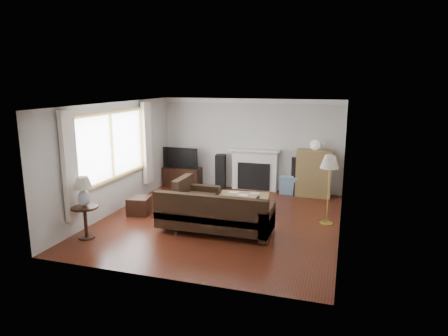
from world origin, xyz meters
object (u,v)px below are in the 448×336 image
(tv_stand, at_px, (182,177))
(coffee_table, at_px, (244,204))
(sectional_sofa, at_px, (215,213))
(side_table, at_px, (86,222))
(floor_lamp, at_px, (328,190))
(bookshelf, at_px, (314,173))

(tv_stand, distance_m, coffee_table, 2.95)
(sectional_sofa, bearing_deg, side_table, -155.55)
(tv_stand, relative_size, side_table, 1.68)
(floor_lamp, bearing_deg, tv_stand, 154.04)
(tv_stand, distance_m, floor_lamp, 4.65)
(tv_stand, height_order, floor_lamp, floor_lamp)
(coffee_table, bearing_deg, side_table, -143.28)
(coffee_table, distance_m, side_table, 3.45)
(floor_lamp, distance_m, side_table, 4.90)
(floor_lamp, bearing_deg, bookshelf, 102.60)
(floor_lamp, bearing_deg, side_table, -153.60)
(tv_stand, bearing_deg, sectional_sofa, -57.00)
(floor_lamp, bearing_deg, sectional_sofa, -151.57)
(tv_stand, height_order, bookshelf, bookshelf)
(tv_stand, relative_size, floor_lamp, 0.72)
(coffee_table, xyz_separation_m, floor_lamp, (1.84, -0.18, 0.52))
(coffee_table, bearing_deg, tv_stand, 135.23)
(tv_stand, distance_m, side_table, 4.20)
(bookshelf, height_order, floor_lamp, floor_lamp)
(side_table, bearing_deg, sectional_sofa, 24.45)
(bookshelf, distance_m, coffee_table, 2.36)
(coffee_table, bearing_deg, sectional_sofa, -107.30)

